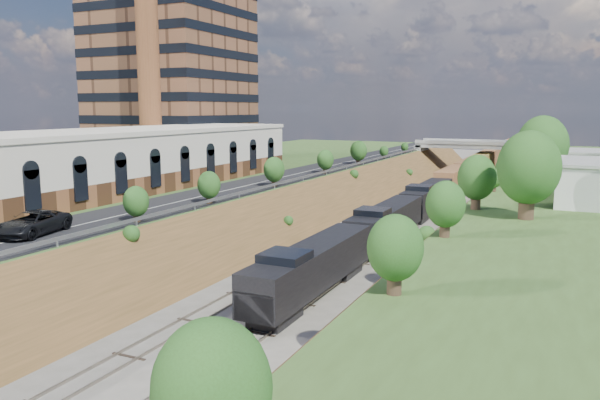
# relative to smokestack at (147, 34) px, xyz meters

# --- Properties ---
(platform_left) EXTENTS (44.00, 180.00, 5.00)m
(platform_left) POSITION_rel_smokestack_xyz_m (3.00, 4.00, -22.50)
(platform_left) COLOR #395221
(platform_left) RESTS_ON ground
(embankment_left) EXTENTS (10.00, 180.00, 10.00)m
(embankment_left) POSITION_rel_smokestack_xyz_m (25.00, 4.00, -25.00)
(embankment_left) COLOR brown
(embankment_left) RESTS_ON ground
(embankment_right) EXTENTS (10.00, 180.00, 10.00)m
(embankment_right) POSITION_rel_smokestack_xyz_m (47.00, 4.00, -25.00)
(embankment_right) COLOR brown
(embankment_right) RESTS_ON ground
(rail_left_track) EXTENTS (1.58, 180.00, 0.18)m
(rail_left_track) POSITION_rel_smokestack_xyz_m (33.40, 4.00, -24.91)
(rail_left_track) COLOR gray
(rail_left_track) RESTS_ON ground
(rail_right_track) EXTENTS (1.58, 180.00, 0.18)m
(rail_right_track) POSITION_rel_smokestack_xyz_m (38.60, 4.00, -24.91)
(rail_right_track) COLOR gray
(rail_right_track) RESTS_ON ground
(road) EXTENTS (8.00, 180.00, 0.10)m
(road) POSITION_rel_smokestack_xyz_m (20.50, 4.00, -19.95)
(road) COLOR black
(road) RESTS_ON platform_left
(guardrail) EXTENTS (0.10, 171.00, 0.70)m
(guardrail) POSITION_rel_smokestack_xyz_m (24.60, 3.80, -19.45)
(guardrail) COLOR #99999E
(guardrail) RESTS_ON platform_left
(commercial_building) EXTENTS (14.30, 62.30, 7.00)m
(commercial_building) POSITION_rel_smokestack_xyz_m (8.00, -18.00, -16.49)
(commercial_building) COLOR brown
(commercial_building) RESTS_ON platform_left
(smokestack) EXTENTS (3.20, 3.20, 40.00)m
(smokestack) POSITION_rel_smokestack_xyz_m (0.00, 0.00, 0.00)
(smokestack) COLOR brown
(smokestack) RESTS_ON platform_left
(overpass) EXTENTS (24.50, 8.30, 7.40)m
(overpass) POSITION_rel_smokestack_xyz_m (36.00, 66.00, -20.08)
(overpass) COLOR gray
(overpass) RESTS_ON ground
(white_building_far) EXTENTS (8.00, 10.00, 3.60)m
(white_building_far) POSITION_rel_smokestack_xyz_m (59.00, 18.00, -18.20)
(white_building_far) COLOR silver
(white_building_far) RESTS_ON platform_right
(tree_right_large) EXTENTS (5.25, 5.25, 7.61)m
(tree_right_large) POSITION_rel_smokestack_xyz_m (53.00, -16.00, -15.62)
(tree_right_large) COLOR #473323
(tree_right_large) RESTS_ON platform_right
(tree_left_crest) EXTENTS (2.45, 2.45, 3.55)m
(tree_left_crest) POSITION_rel_smokestack_xyz_m (24.20, -36.00, -17.96)
(tree_left_crest) COLOR #473323
(tree_left_crest) RESTS_ON platform_left
(freight_train) EXTENTS (3.12, 175.18, 4.64)m
(freight_train) POSITION_rel_smokestack_xyz_m (38.60, 52.49, -22.34)
(freight_train) COLOR black
(freight_train) RESTS_ON ground
(suv) EXTENTS (4.09, 6.75, 1.75)m
(suv) POSITION_rel_smokestack_xyz_m (20.15, -38.68, -19.03)
(suv) COLOR black
(suv) RESTS_ON road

